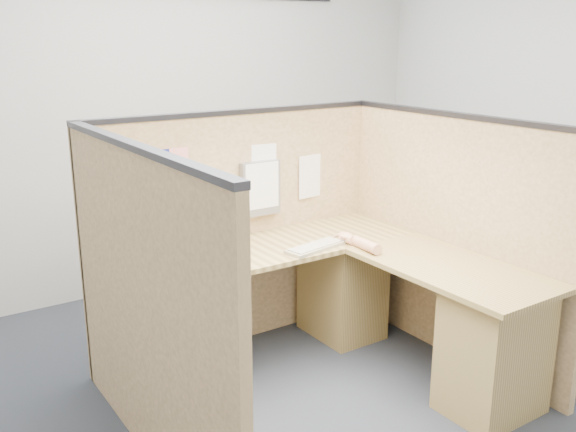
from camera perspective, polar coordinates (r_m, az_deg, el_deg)
floor at (r=3.70m, az=3.94°, el=-16.32°), size 5.00×5.00×0.00m
wall_back at (r=5.14m, az=-11.50°, el=9.07°), size 5.00×0.00×5.00m
cubicle_partitions at (r=3.69m, az=0.10°, el=-3.20°), size 2.06×1.83×1.53m
l_desk at (r=3.82m, az=3.61°, el=-8.60°), size 1.95×1.75×0.73m
laptop at (r=3.81m, az=-10.62°, el=-2.47°), size 0.39×0.39×0.26m
keyboard at (r=3.85m, az=2.45°, el=-2.76°), size 0.42×0.21×0.03m
mouse at (r=3.98m, az=5.08°, el=-2.08°), size 0.11×0.08×0.04m
hand_forearm at (r=3.89m, az=6.36°, el=-2.32°), size 0.10×0.35×0.07m
blue_poster at (r=3.67m, az=-16.28°, el=3.65°), size 0.17×0.02×0.23m
american_flag at (r=3.79m, az=-10.54°, el=4.73°), size 0.21×0.01×0.35m
file_holder at (r=4.10m, az=-2.47°, el=2.49°), size 0.27×0.05×0.35m
paper_left at (r=4.10m, az=-2.41°, el=4.49°), size 0.21×0.03×0.27m
paper_right at (r=4.35m, az=2.16°, el=3.57°), size 0.23×0.03×0.29m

